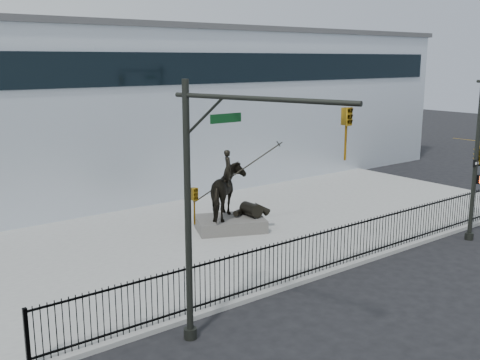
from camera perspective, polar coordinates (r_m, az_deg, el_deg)
ground at (r=20.15m, az=12.49°, el=-9.89°), size 120.00×120.00×0.00m
plaza at (r=24.87m, az=-0.01°, el=-5.12°), size 30.00×12.00×0.15m
building at (r=35.05m, az=-13.27°, el=7.00°), size 44.00×14.00×9.00m
picket_fence at (r=20.60m, az=9.92°, el=-6.61°), size 22.10×0.10×1.50m
statue_plinth at (r=24.62m, az=-1.01°, el=-4.46°), size 3.46×2.99×0.55m
equestrian_statue at (r=24.26m, az=-0.89°, el=-1.25°), size 3.44×2.89×3.16m
traffic_signal_left at (r=14.02m, az=-2.68°, el=-2.05°), size 1.52×4.84×7.00m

